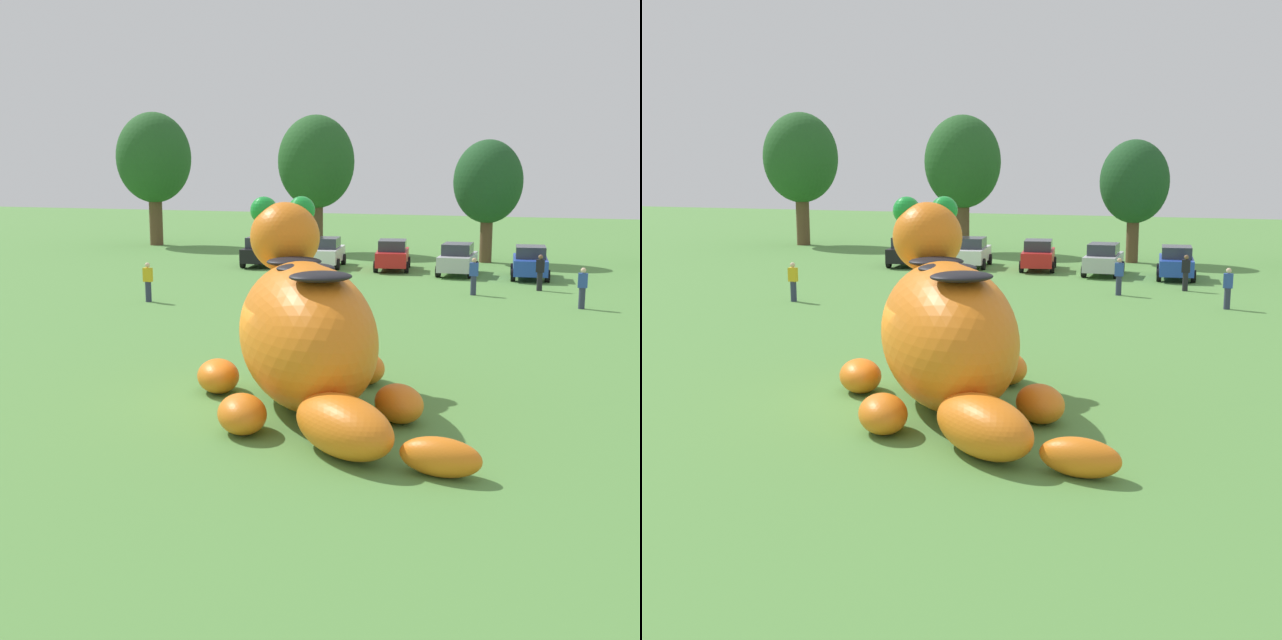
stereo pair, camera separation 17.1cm
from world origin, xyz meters
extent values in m
plane|color=#568E42|center=(0.00, 0.00, 0.00)|extent=(160.00, 160.00, 0.00)
ellipsoid|color=orange|center=(1.47, 0.21, 1.77)|extent=(6.07, 7.01, 3.55)
ellipsoid|color=orange|center=(0.01, 2.47, 3.93)|extent=(2.69, 2.75, 1.87)
sphere|color=green|center=(-0.57, 2.42, 4.63)|extent=(0.75, 0.75, 0.75)
sphere|color=green|center=(0.29, 2.98, 4.63)|extent=(0.75, 0.75, 0.75)
ellipsoid|color=black|center=(0.70, 1.41, 3.41)|extent=(1.81, 1.72, 0.24)
ellipsoid|color=black|center=(1.47, 0.21, 3.41)|extent=(1.81, 1.72, 0.24)
ellipsoid|color=black|center=(2.32, -1.11, 3.41)|extent=(1.81, 1.72, 0.24)
ellipsoid|color=orange|center=(-1.13, 0.60, 0.43)|extent=(1.73, 1.86, 0.87)
ellipsoid|color=orange|center=(2.18, 2.74, 0.43)|extent=(1.73, 1.86, 0.87)
ellipsoid|color=orange|center=(0.89, -2.23, 0.43)|extent=(1.73, 1.86, 0.87)
ellipsoid|color=orange|center=(3.93, -0.26, 0.43)|extent=(1.73, 1.86, 0.87)
ellipsoid|color=orange|center=(3.44, -2.83, 0.62)|extent=(3.12, 2.84, 1.24)
ellipsoid|color=orange|center=(5.53, -3.30, 0.38)|extent=(1.69, 0.91, 0.76)
cube|color=black|center=(-11.33, 26.50, 0.72)|extent=(2.43, 4.34, 0.80)
cube|color=#2D333D|center=(-11.30, 26.35, 1.42)|extent=(1.83, 2.21, 0.60)
cylinder|color=black|center=(-12.40, 27.59, 0.32)|extent=(0.35, 0.67, 0.64)
cylinder|color=black|center=(-10.73, 27.90, 0.32)|extent=(0.35, 0.67, 0.64)
cylinder|color=black|center=(-11.93, 25.09, 0.32)|extent=(0.35, 0.67, 0.64)
cylinder|color=black|center=(-10.26, 25.41, 0.32)|extent=(0.35, 0.67, 0.64)
cube|color=white|center=(-7.57, 27.24, 0.72)|extent=(2.40, 4.34, 0.80)
cube|color=#2D333D|center=(-7.54, 27.09, 1.42)|extent=(1.82, 2.20, 0.60)
cylinder|color=black|center=(-8.63, 28.34, 0.32)|extent=(0.35, 0.67, 0.64)
cylinder|color=black|center=(-6.96, 28.64, 0.32)|extent=(0.35, 0.67, 0.64)
cylinder|color=black|center=(-8.18, 25.84, 0.32)|extent=(0.35, 0.67, 0.64)
cylinder|color=black|center=(-6.51, 26.14, 0.32)|extent=(0.35, 0.67, 0.64)
cube|color=red|center=(-3.54, 27.12, 0.72)|extent=(2.50, 4.36, 0.80)
cube|color=#2D333D|center=(-3.51, 26.97, 1.42)|extent=(1.87, 2.23, 0.60)
cylinder|color=black|center=(-4.63, 28.19, 0.32)|extent=(0.37, 0.68, 0.64)
cylinder|color=black|center=(-2.96, 28.54, 0.32)|extent=(0.37, 0.68, 0.64)
cylinder|color=black|center=(-4.11, 25.70, 0.32)|extent=(0.37, 0.68, 0.64)
cylinder|color=black|center=(-2.45, 26.05, 0.32)|extent=(0.37, 0.68, 0.64)
cube|color=#B7BABF|center=(0.34, 26.23, 0.72)|extent=(1.92, 4.18, 0.80)
cube|color=#2D333D|center=(0.35, 26.08, 1.42)|extent=(1.60, 2.05, 0.60)
cylinder|color=black|center=(-0.58, 27.45, 0.32)|extent=(0.27, 0.65, 0.64)
cylinder|color=black|center=(1.12, 27.54, 0.32)|extent=(0.27, 0.65, 0.64)
cylinder|color=black|center=(-0.44, 24.91, 0.32)|extent=(0.27, 0.65, 0.64)
cylinder|color=black|center=(1.26, 25.00, 0.32)|extent=(0.27, 0.65, 0.64)
cube|color=#2347B7|center=(4.18, 26.03, 0.72)|extent=(2.21, 4.28, 0.80)
cube|color=#2D333D|center=(4.20, 25.88, 1.42)|extent=(1.73, 2.14, 0.60)
cylinder|color=black|center=(3.17, 27.18, 0.32)|extent=(0.32, 0.67, 0.64)
cylinder|color=black|center=(4.86, 27.40, 0.32)|extent=(0.32, 0.67, 0.64)
cylinder|color=black|center=(3.50, 24.66, 0.32)|extent=(0.32, 0.67, 0.64)
cylinder|color=black|center=(5.18, 24.88, 0.32)|extent=(0.32, 0.67, 0.64)
cylinder|color=brown|center=(-24.04, 35.79, 1.71)|extent=(0.98, 0.98, 3.41)
ellipsoid|color=#235623|center=(-24.04, 35.79, 6.42)|extent=(5.46, 5.46, 6.55)
cylinder|color=brown|center=(-11.10, 35.18, 1.62)|extent=(0.93, 0.93, 3.24)
ellipsoid|color=#235623|center=(-11.10, 35.18, 6.09)|extent=(5.19, 5.19, 6.22)
cylinder|color=brown|center=(0.85, 32.74, 1.30)|extent=(0.74, 0.74, 2.60)
ellipsoid|color=#1E4C23|center=(0.85, 32.74, 4.89)|extent=(4.16, 4.16, 4.99)
cylinder|color=#2D334C|center=(2.35, 19.37, 0.44)|extent=(0.26, 0.26, 0.88)
cube|color=#2D4CA5|center=(2.35, 19.37, 1.18)|extent=(0.38, 0.22, 0.60)
sphere|color=tan|center=(2.35, 19.37, 1.60)|extent=(0.22, 0.22, 0.22)
cylinder|color=#2D334C|center=(7.18, 17.19, 0.44)|extent=(0.26, 0.26, 0.88)
cube|color=#2D4CA5|center=(7.18, 17.19, 1.18)|extent=(0.38, 0.22, 0.60)
sphere|color=beige|center=(7.18, 17.19, 1.60)|extent=(0.22, 0.22, 0.22)
cylinder|color=black|center=(5.07, 21.78, 0.44)|extent=(0.26, 0.26, 0.88)
cube|color=black|center=(5.07, 21.78, 1.18)|extent=(0.38, 0.22, 0.60)
sphere|color=brown|center=(5.07, 21.78, 1.60)|extent=(0.22, 0.22, 0.22)
cylinder|color=#2D334C|center=(-10.61, 12.69, 0.44)|extent=(0.26, 0.26, 0.88)
cube|color=gold|center=(-10.61, 12.69, 1.18)|extent=(0.38, 0.22, 0.60)
sphere|color=beige|center=(-10.61, 12.69, 1.60)|extent=(0.22, 0.22, 0.22)
camera|label=1|loc=(8.45, -18.07, 5.80)|focal=46.32mm
camera|label=2|loc=(8.61, -18.01, 5.80)|focal=46.32mm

